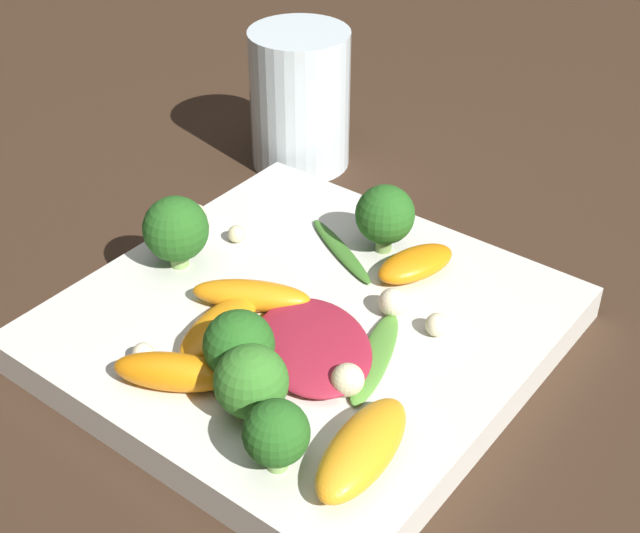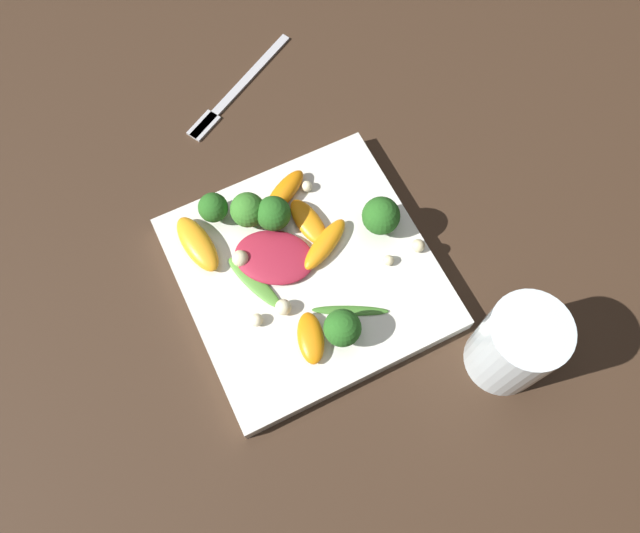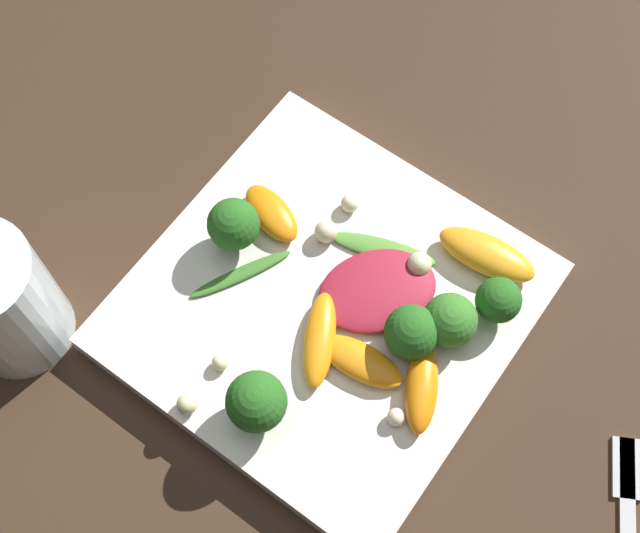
% 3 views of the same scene
% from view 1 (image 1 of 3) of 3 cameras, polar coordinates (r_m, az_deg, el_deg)
% --- Properties ---
extents(ground_plane, '(2.40, 2.40, 0.00)m').
position_cam_1_polar(ground_plane, '(0.56, -0.95, -4.80)').
color(ground_plane, '#382619').
extents(plate, '(0.27, 0.27, 0.02)m').
position_cam_1_polar(plate, '(0.56, -0.96, -3.89)').
color(plate, silver).
rests_on(plate, ground_plane).
extents(drinking_glass, '(0.08, 0.08, 0.11)m').
position_cam_1_polar(drinking_glass, '(0.73, -1.29, 10.64)').
color(drinking_glass, silver).
rests_on(drinking_glass, ground_plane).
extents(radicchio_leaf_0, '(0.11, 0.11, 0.01)m').
position_cam_1_polar(radicchio_leaf_0, '(0.52, -0.46, -5.07)').
color(radicchio_leaf_0, maroon).
rests_on(radicchio_leaf_0, plate).
extents(orange_segment_0, '(0.06, 0.04, 0.02)m').
position_cam_1_polar(orange_segment_0, '(0.58, 6.14, 0.19)').
color(orange_segment_0, orange).
rests_on(orange_segment_0, plate).
extents(orange_segment_1, '(0.06, 0.08, 0.02)m').
position_cam_1_polar(orange_segment_1, '(0.55, -4.43, -1.84)').
color(orange_segment_1, orange).
rests_on(orange_segment_1, plate).
extents(orange_segment_2, '(0.08, 0.04, 0.02)m').
position_cam_1_polar(orange_segment_2, '(0.45, 2.72, -11.57)').
color(orange_segment_2, orange).
rests_on(orange_segment_2, plate).
extents(orange_segment_3, '(0.05, 0.07, 0.02)m').
position_cam_1_polar(orange_segment_3, '(0.50, -9.41, -6.66)').
color(orange_segment_3, orange).
rests_on(orange_segment_3, plate).
extents(orange_segment_4, '(0.07, 0.04, 0.01)m').
position_cam_1_polar(orange_segment_4, '(0.53, -6.46, -3.84)').
color(orange_segment_4, orange).
rests_on(orange_segment_4, plate).
extents(broccoli_floret_0, '(0.04, 0.04, 0.05)m').
position_cam_1_polar(broccoli_floret_0, '(0.58, -9.21, 2.34)').
color(broccoli_floret_0, '#84AD5B').
rests_on(broccoli_floret_0, plate).
extents(broccoli_floret_1, '(0.04, 0.04, 0.04)m').
position_cam_1_polar(broccoli_floret_1, '(0.47, -4.43, -7.39)').
color(broccoli_floret_1, '#7A9E51').
rests_on(broccoli_floret_1, plate).
extents(broccoli_floret_2, '(0.04, 0.04, 0.05)m').
position_cam_1_polar(broccoli_floret_2, '(0.59, 4.38, 3.21)').
color(broccoli_floret_2, '#7A9E51').
rests_on(broccoli_floret_2, plate).
extents(broccoli_floret_3, '(0.03, 0.03, 0.04)m').
position_cam_1_polar(broccoli_floret_3, '(0.44, -2.82, -10.66)').
color(broccoli_floret_3, '#84AD5B').
rests_on(broccoli_floret_3, plate).
extents(broccoli_floret_4, '(0.04, 0.04, 0.04)m').
position_cam_1_polar(broccoli_floret_4, '(0.49, -5.21, -5.07)').
color(broccoli_floret_4, '#84AD5B').
rests_on(broccoli_floret_4, plate).
extents(arugula_sprig_0, '(0.05, 0.08, 0.00)m').
position_cam_1_polar(arugula_sprig_0, '(0.60, 1.34, 1.04)').
color(arugula_sprig_0, '#3D7528').
rests_on(arugula_sprig_0, plate).
extents(arugula_sprig_1, '(0.08, 0.04, 0.01)m').
position_cam_1_polar(arugula_sprig_1, '(0.51, 3.53, -5.80)').
color(arugula_sprig_1, '#518E33').
rests_on(arugula_sprig_1, plate).
extents(macadamia_nut_0, '(0.02, 0.02, 0.02)m').
position_cam_1_polar(macadamia_nut_0, '(0.63, -7.95, 3.32)').
color(macadamia_nut_0, beige).
rests_on(macadamia_nut_0, plate).
extents(macadamia_nut_1, '(0.02, 0.02, 0.02)m').
position_cam_1_polar(macadamia_nut_1, '(0.54, 4.70, -2.29)').
color(macadamia_nut_1, beige).
rests_on(macadamia_nut_1, plate).
extents(macadamia_nut_2, '(0.01, 0.01, 0.01)m').
position_cam_1_polar(macadamia_nut_2, '(0.61, -5.37, 2.09)').
color(macadamia_nut_2, beige).
rests_on(macadamia_nut_2, plate).
extents(macadamia_nut_3, '(0.01, 0.01, 0.01)m').
position_cam_1_polar(macadamia_nut_3, '(0.53, 7.50, -3.71)').
color(macadamia_nut_3, beige).
rests_on(macadamia_nut_3, plate).
extents(macadamia_nut_4, '(0.01, 0.01, 0.01)m').
position_cam_1_polar(macadamia_nut_4, '(0.52, -11.25, -5.49)').
color(macadamia_nut_4, beige).
rests_on(macadamia_nut_4, plate).
extents(macadamia_nut_5, '(0.02, 0.02, 0.02)m').
position_cam_1_polar(macadamia_nut_5, '(0.49, 1.78, -7.26)').
color(macadamia_nut_5, beige).
rests_on(macadamia_nut_5, plate).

